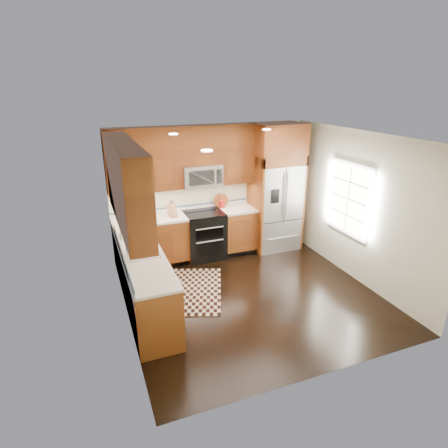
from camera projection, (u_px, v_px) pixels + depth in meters
name	position (u px, v px, depth m)	size (l,w,h in m)	color
ground	(250.00, 294.00, 6.28)	(4.00, 4.00, 0.00)	black
wall_back	(210.00, 190.00, 7.56)	(4.00, 0.02, 2.60)	silver
wall_left	(121.00, 240.00, 5.14)	(0.02, 4.00, 2.60)	silver
wall_right	(357.00, 207.00, 6.49)	(0.02, 4.00, 2.60)	silver
window	(349.00, 199.00, 6.63)	(0.04, 1.10, 1.30)	white
base_cabinets	(165.00, 260.00, 6.49)	(2.85, 3.00, 0.90)	brown
countertop	(170.00, 231.00, 6.47)	(2.86, 3.01, 0.04)	white
upper_cabinets	(162.00, 168.00, 6.12)	(2.85, 3.00, 1.15)	brown
range	(204.00, 235.00, 7.48)	(0.76, 0.67, 0.95)	black
microwave	(201.00, 175.00, 7.17)	(0.76, 0.40, 0.42)	#B2B2B7
refrigerator	(276.00, 188.00, 7.68)	(0.98, 0.75, 2.60)	#B2B2B7
sink_faucet	(139.00, 251.00, 5.54)	(0.54, 0.44, 0.37)	#B2B2B7
rug	(194.00, 290.00, 6.39)	(0.93, 1.55, 0.01)	black
knife_block	(172.00, 210.00, 7.09)	(0.17, 0.19, 0.31)	#AE7B54
utensil_crock	(222.00, 202.00, 7.58)	(0.15, 0.15, 0.32)	maroon
cutting_board	(221.00, 207.00, 7.65)	(0.29, 0.29, 0.02)	brown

